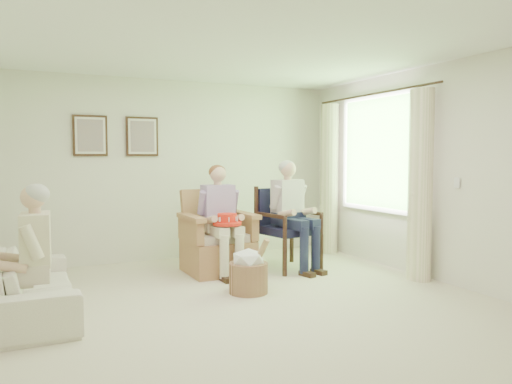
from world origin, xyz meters
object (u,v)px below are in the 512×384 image
person_dark (292,206)px  person_sofa (31,249)px  sofa (32,285)px  wood_armchair (285,224)px  person_wicker (221,212)px  hatbox (249,271)px  red_hat (227,220)px  wicker_armchair (217,246)px

person_dark → person_sofa: 3.30m
sofa → person_sofa: bearing=180.0°
wood_armchair → person_wicker: (-0.93, -0.00, 0.21)m
person_wicker → hatbox: size_ratio=2.17×
wood_armchair → red_hat: size_ratio=2.98×
sofa → red_hat: bearing=-76.3°
person_wicker → person_dark: person_dark is taller
person_wicker → person_dark: size_ratio=0.96×
red_hat → hatbox: bearing=-94.0°
sofa → hatbox: hatbox is taller
sofa → red_hat: 2.33m
wood_armchair → hatbox: size_ratio=1.70×
wood_armchair → person_sofa: 3.36m
wicker_armchair → wood_armchair: size_ratio=1.00×
wicker_armchair → person_sofa: bearing=-150.8°
wicker_armchair → hatbox: 1.11m
sofa → person_wicker: 2.40m
person_sofa → red_hat: bearing=117.5°
sofa → wicker_armchair: bearing=-68.2°
hatbox → person_sofa: bearing=-174.6°
wicker_armchair → sofa: 2.39m
wood_armchair → person_wicker: bearing=168.2°
wicker_armchair → person_sofa: size_ratio=0.87×
person_wicker → red_hat: (0.01, -0.20, -0.09)m
hatbox → red_hat: bearing=86.0°
person_wicker → hatbox: bearing=-94.1°
sofa → person_sofa: 0.59m
wood_armchair → person_wicker: size_ratio=0.78×
person_wicker → person_sofa: (-2.22, -1.16, -0.11)m
person_sofa → sofa: bearing=-175.9°
wood_armchair → person_dark: bearing=-101.9°
wicker_armchair → person_wicker: (0.00, -0.14, 0.46)m
wood_armchair → wicker_armchair: bearing=159.6°
person_dark → red_hat: person_dark is taller
person_dark → wood_armchair: bearing=78.1°
sofa → hatbox: bearing=-95.7°
person_sofa → hatbox: bearing=99.5°
wicker_armchair → red_hat: bearing=-90.3°
person_dark → person_sofa: person_dark is taller
person_wicker → person_sofa: person_wicker is taller
sofa → hatbox: size_ratio=3.01×
red_hat → hatbox: red_hat is taller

